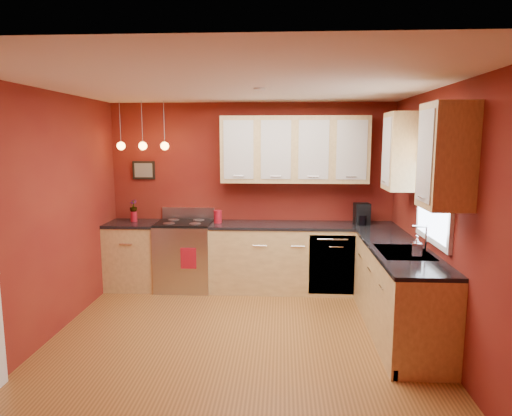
# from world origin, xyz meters

# --- Properties ---
(floor) EXTENTS (4.20, 4.20, 0.00)m
(floor) POSITION_xyz_m (0.00, 0.00, 0.00)
(floor) COLOR #99602C
(floor) RESTS_ON ground
(ceiling) EXTENTS (4.00, 4.20, 0.02)m
(ceiling) POSITION_xyz_m (0.00, 0.00, 2.60)
(ceiling) COLOR white
(ceiling) RESTS_ON wall_back
(wall_back) EXTENTS (4.00, 0.02, 2.60)m
(wall_back) POSITION_xyz_m (0.00, 2.10, 1.30)
(wall_back) COLOR maroon
(wall_back) RESTS_ON floor
(wall_front) EXTENTS (4.00, 0.02, 2.60)m
(wall_front) POSITION_xyz_m (0.00, -2.10, 1.30)
(wall_front) COLOR maroon
(wall_front) RESTS_ON floor
(wall_left) EXTENTS (0.02, 4.20, 2.60)m
(wall_left) POSITION_xyz_m (-2.00, 0.00, 1.30)
(wall_left) COLOR maroon
(wall_left) RESTS_ON floor
(wall_right) EXTENTS (0.02, 4.20, 2.60)m
(wall_right) POSITION_xyz_m (2.00, 0.00, 1.30)
(wall_right) COLOR maroon
(wall_right) RESTS_ON floor
(base_cabinets_back_left) EXTENTS (0.70, 0.60, 0.90)m
(base_cabinets_back_left) POSITION_xyz_m (-1.65, 1.80, 0.45)
(base_cabinets_back_left) COLOR #E1BF78
(base_cabinets_back_left) RESTS_ON floor
(base_cabinets_back_right) EXTENTS (2.54, 0.60, 0.90)m
(base_cabinets_back_right) POSITION_xyz_m (0.73, 1.80, 0.45)
(base_cabinets_back_right) COLOR #E1BF78
(base_cabinets_back_right) RESTS_ON floor
(base_cabinets_right) EXTENTS (0.60, 2.10, 0.90)m
(base_cabinets_right) POSITION_xyz_m (1.70, 0.45, 0.45)
(base_cabinets_right) COLOR #E1BF78
(base_cabinets_right) RESTS_ON floor
(counter_back_left) EXTENTS (0.70, 0.62, 0.04)m
(counter_back_left) POSITION_xyz_m (-1.65, 1.80, 0.92)
(counter_back_left) COLOR black
(counter_back_left) RESTS_ON base_cabinets_back_left
(counter_back_right) EXTENTS (2.54, 0.62, 0.04)m
(counter_back_right) POSITION_xyz_m (0.73, 1.80, 0.92)
(counter_back_right) COLOR black
(counter_back_right) RESTS_ON base_cabinets_back_right
(counter_right) EXTENTS (0.62, 2.10, 0.04)m
(counter_right) POSITION_xyz_m (1.70, 0.45, 0.92)
(counter_right) COLOR black
(counter_right) RESTS_ON base_cabinets_right
(gas_range) EXTENTS (0.76, 0.64, 1.11)m
(gas_range) POSITION_xyz_m (-0.92, 1.80, 0.48)
(gas_range) COLOR #B0B1B5
(gas_range) RESTS_ON floor
(dishwasher_front) EXTENTS (0.60, 0.02, 0.80)m
(dishwasher_front) POSITION_xyz_m (1.10, 1.51, 0.45)
(dishwasher_front) COLOR #B0B1B5
(dishwasher_front) RESTS_ON base_cabinets_back_right
(sink) EXTENTS (0.50, 0.70, 0.33)m
(sink) POSITION_xyz_m (1.70, 0.30, 0.92)
(sink) COLOR #96959B
(sink) RESTS_ON counter_right
(window) EXTENTS (0.06, 1.02, 1.22)m
(window) POSITION_xyz_m (1.97, 0.30, 1.69)
(window) COLOR white
(window) RESTS_ON wall_right
(upper_cabinets_back) EXTENTS (2.00, 0.35, 0.90)m
(upper_cabinets_back) POSITION_xyz_m (0.60, 1.93, 1.95)
(upper_cabinets_back) COLOR #E1BF78
(upper_cabinets_back) RESTS_ON wall_back
(upper_cabinets_right) EXTENTS (0.35, 1.95, 0.90)m
(upper_cabinets_right) POSITION_xyz_m (1.82, 0.32, 1.95)
(upper_cabinets_right) COLOR #E1BF78
(upper_cabinets_right) RESTS_ON wall_right
(wall_picture) EXTENTS (0.32, 0.03, 0.26)m
(wall_picture) POSITION_xyz_m (-1.55, 2.08, 1.65)
(wall_picture) COLOR black
(wall_picture) RESTS_ON wall_back
(pendant_lights) EXTENTS (0.71, 0.11, 0.66)m
(pendant_lights) POSITION_xyz_m (-1.45, 1.75, 2.01)
(pendant_lights) COLOR #96959B
(pendant_lights) RESTS_ON ceiling
(red_canister) EXTENTS (0.12, 0.12, 0.18)m
(red_canister) POSITION_xyz_m (-0.45, 1.81, 1.03)
(red_canister) COLOR maroon
(red_canister) RESTS_ON counter_back_right
(red_vase) EXTENTS (0.09, 0.09, 0.14)m
(red_vase) POSITION_xyz_m (-1.65, 1.86, 1.01)
(red_vase) COLOR maroon
(red_vase) RESTS_ON counter_back_left
(flowers) EXTENTS (0.12, 0.12, 0.18)m
(flowers) POSITION_xyz_m (-1.65, 1.86, 1.16)
(flowers) COLOR maroon
(flowers) RESTS_ON red_vase
(coffee_maker) EXTENTS (0.22, 0.22, 0.29)m
(coffee_maker) POSITION_xyz_m (1.52, 1.81, 1.07)
(coffee_maker) COLOR black
(coffee_maker) RESTS_ON counter_back_right
(soap_pump) EXTENTS (0.11, 0.11, 0.22)m
(soap_pump) POSITION_xyz_m (1.76, 0.09, 1.05)
(soap_pump) COLOR white
(soap_pump) RESTS_ON counter_right
(dish_towel) EXTENTS (0.21, 0.01, 0.28)m
(dish_towel) POSITION_xyz_m (-0.80, 1.47, 0.52)
(dish_towel) COLOR maroon
(dish_towel) RESTS_ON gas_range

